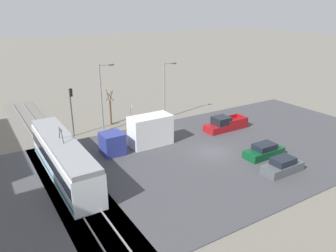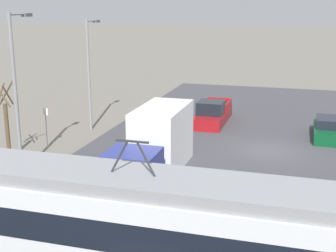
{
  "view_description": "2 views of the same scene",
  "coord_description": "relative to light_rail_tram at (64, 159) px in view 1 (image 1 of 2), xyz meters",
  "views": [
    {
      "loc": [
        -25.01,
        21.23,
        15.0
      ],
      "look_at": [
        1.82,
        4.54,
        3.41
      ],
      "focal_mm": 35.0,
      "sensor_mm": 36.0,
      "label": 1
    },
    {
      "loc": [
        -1.9,
        28.29,
        8.96
      ],
      "look_at": [
        4.68,
        5.89,
        2.78
      ],
      "focal_mm": 50.0,
      "sensor_mm": 36.0,
      "label": 2
    }
  ],
  "objects": [
    {
      "name": "road_surface",
      "position": [
        -3.18,
        -15.01,
        -1.75
      ],
      "size": [
        22.58,
        45.29,
        0.08
      ],
      "color": "#424247",
      "rests_on": "ground"
    },
    {
      "name": "pickup_truck",
      "position": [
        1.41,
        -20.83,
        -1.03
      ],
      "size": [
        2.05,
        5.88,
        1.81
      ],
      "color": "maroon",
      "rests_on": "ground"
    },
    {
      "name": "street_lamp_mid_block",
      "position": [
        9.25,
        -7.57,
        3.09
      ],
      "size": [
        0.36,
        1.95,
        8.51
      ],
      "color": "gray",
      "rests_on": "ground"
    },
    {
      "name": "rail_bed",
      "position": [
        -3.18,
        0.0,
        -1.74
      ],
      "size": [
        64.31,
        4.4,
        0.22
      ],
      "color": "slate",
      "rests_on": "ground"
    },
    {
      "name": "street_tree",
      "position": [
        11.34,
        -9.3,
        0.37
      ],
      "size": [
        1.12,
        0.93,
        4.74
      ],
      "color": "brown",
      "rests_on": "ground"
    },
    {
      "name": "no_parking_sign",
      "position": [
        10.25,
        -11.78,
        -0.23
      ],
      "size": [
        0.32,
        0.08,
        2.6
      ],
      "color": "gray",
      "rests_on": "ground"
    },
    {
      "name": "sedan_car_1",
      "position": [
        -6.87,
        -18.96,
        -1.13
      ],
      "size": [
        1.82,
        4.47,
        1.41
      ],
      "rotation": [
        0.0,
        0.0,
        3.14
      ],
      "color": "#0C4723",
      "rests_on": "ground"
    },
    {
      "name": "traffic_light_pole",
      "position": [
        9.67,
        -3.77,
        2.01
      ],
      "size": [
        0.28,
        0.47,
        5.93
      ],
      "color": "#47474C",
      "rests_on": "ground"
    },
    {
      "name": "ground_plane",
      "position": [
        -3.18,
        -15.01,
        -1.79
      ],
      "size": [
        320.0,
        320.0,
        0.0
      ],
      "primitive_type": "plane",
      "color": "slate"
    },
    {
      "name": "box_truck",
      "position": [
        2.2,
        -9.21,
        -0.13
      ],
      "size": [
        2.39,
        8.16,
        3.42
      ],
      "color": "navy",
      "rests_on": "ground"
    },
    {
      "name": "light_rail_tram",
      "position": [
        0.0,
        0.0,
        0.0
      ],
      "size": [
        14.53,
        2.72,
        4.66
      ],
      "color": "white",
      "rests_on": "ground"
    },
    {
      "name": "sedan_car_0",
      "position": [
        -10.29,
        -17.73,
        -1.09
      ],
      "size": [
        1.74,
        4.21,
        1.51
      ],
      "color": "#4C5156",
      "rests_on": "ground"
    },
    {
      "name": "street_lamp_near_crossing",
      "position": [
        9.57,
        -16.87,
        2.75
      ],
      "size": [
        0.36,
        1.95,
        7.84
      ],
      "color": "gray",
      "rests_on": "ground"
    }
  ]
}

